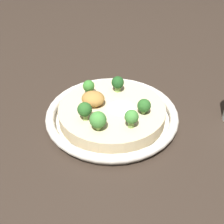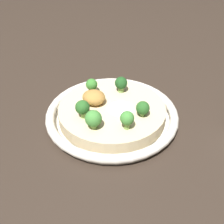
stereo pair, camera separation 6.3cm
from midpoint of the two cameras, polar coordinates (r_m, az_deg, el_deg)
The scene contains 10 objects.
ground_plane at distance 0.64m, azimuth -2.80°, elevation -1.72°, with size 6.00×6.00×0.00m, color #2D231C.
risotto_bowl at distance 0.63m, azimuth -2.85°, elevation -0.47°, with size 0.30×0.30×0.04m.
cheese_sprinkle at distance 0.61m, azimuth -1.17°, elevation 1.04°, with size 0.06×0.06×0.01m.
crispy_onion_garnish at distance 0.62m, azimuth -6.83°, elevation 2.46°, with size 0.05×0.05×0.03m.
broccoli_back at distance 0.57m, azimuth -8.70°, elevation 0.31°, with size 0.03×0.03×0.04m.
broccoli_front at distance 0.66m, azimuth -1.14°, elevation 5.76°, with size 0.03×0.03×0.04m.
broccoli_right at distance 0.65m, azimuth -7.53°, elevation 5.04°, with size 0.03×0.03×0.04m.
broccoli_back_right at distance 0.55m, azimuth -6.16°, elevation -1.77°, with size 0.03×0.03×0.04m.
broccoli_back_left at distance 0.55m, azimuth 0.73°, elevation -1.24°, with size 0.03×0.03×0.04m.
broccoli_left at distance 0.59m, azimuth 3.52°, elevation 1.15°, with size 0.03×0.03×0.03m.
Camera 1 is at (-0.10, 0.49, 0.40)m, focal length 45.00 mm.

